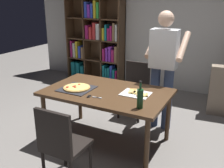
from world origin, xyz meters
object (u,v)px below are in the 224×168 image
at_px(person_serving_pizza, 163,64).
at_px(wine_bottle, 140,98).
at_px(chair_far_side, 135,86).
at_px(dining_table, 107,96).
at_px(pepperoni_pizza_on_tray, 77,88).
at_px(chair_near_camera, 61,142).
at_px(bookshelf, 97,42).
at_px(kitchen_scissors, 92,97).

xyz_separation_m(person_serving_pizza, wine_bottle, (0.07, -1.08, -0.13)).
xyz_separation_m(chair_far_side, wine_bottle, (0.59, -1.30, 0.36)).
distance_m(dining_table, person_serving_pizza, 0.98).
bearing_deg(pepperoni_pizza_on_tray, dining_table, 17.48).
height_order(dining_table, person_serving_pizza, person_serving_pizza).
distance_m(person_serving_pizza, pepperoni_pizza_on_tray, 1.29).
bearing_deg(wine_bottle, chair_near_camera, -131.25).
height_order(chair_near_camera, bookshelf, bookshelf).
bearing_deg(pepperoni_pizza_on_tray, person_serving_pizza, 44.36).
distance_m(person_serving_pizza, kitchen_scissors, 1.22).
distance_m(pepperoni_pizza_on_tray, wine_bottle, 1.00).
bearing_deg(dining_table, wine_bottle, -27.97).
bearing_deg(person_serving_pizza, dining_table, -124.10).
bearing_deg(person_serving_pizza, chair_far_side, 156.97).
bearing_deg(chair_near_camera, wine_bottle, 48.75).
bearing_deg(bookshelf, kitchen_scissors, -60.43).
height_order(chair_far_side, pepperoni_pizza_on_tray, chair_far_side).
bearing_deg(kitchen_scissors, bookshelf, 119.57).
xyz_separation_m(bookshelf, kitchen_scissors, (1.51, -2.66, -0.16)).
xyz_separation_m(dining_table, chair_far_side, (0.00, 0.99, -0.17)).
relative_size(pepperoni_pizza_on_tray, kitchen_scissors, 2.13).
distance_m(bookshelf, wine_bottle, 3.45).
bearing_deg(wine_bottle, person_serving_pizza, 93.79).
distance_m(pepperoni_pizza_on_tray, kitchen_scissors, 0.37).
bearing_deg(kitchen_scissors, dining_table, 78.59).
distance_m(chair_near_camera, kitchen_scissors, 0.75).
distance_m(chair_near_camera, pepperoni_pizza_on_tray, 0.98).
height_order(dining_table, pepperoni_pizza_on_tray, pepperoni_pizza_on_tray).
xyz_separation_m(dining_table, kitchen_scissors, (-0.06, -0.28, 0.08)).
xyz_separation_m(person_serving_pizza, pepperoni_pizza_on_tray, (-0.91, -0.89, -0.23)).
xyz_separation_m(dining_table, bookshelf, (-1.57, 2.38, 0.24)).
relative_size(person_serving_pizza, wine_bottle, 5.54).
bearing_deg(bookshelf, wine_bottle, -51.31).
bearing_deg(bookshelf, person_serving_pizza, -37.73).
xyz_separation_m(chair_far_side, person_serving_pizza, (0.52, -0.22, 0.49)).
xyz_separation_m(chair_far_side, kitchen_scissors, (-0.06, -1.27, 0.24)).
height_order(dining_table, bookshelf, bookshelf).
relative_size(bookshelf, kitchen_scissors, 9.94).
bearing_deg(kitchen_scissors, pepperoni_pizza_on_tray, 154.62).
distance_m(dining_table, chair_far_side, 1.00).
bearing_deg(bookshelf, pepperoni_pizza_on_tray, -64.83).
relative_size(dining_table, kitchen_scissors, 8.25).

